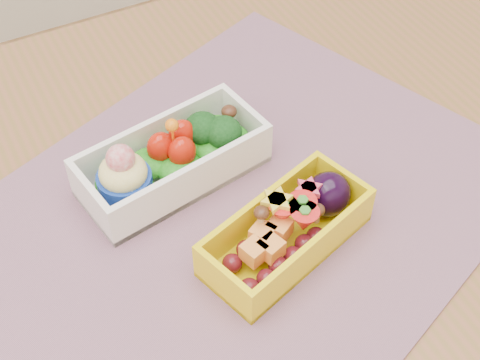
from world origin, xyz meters
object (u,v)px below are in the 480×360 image
bento_white (172,160)px  table (265,294)px  bento_yellow (289,229)px  placemat (235,213)px

bento_white → table: bearing=-74.4°
table → bento_yellow: (0.01, -0.02, 0.12)m
table → bento_yellow: 0.13m
bento_yellow → bento_white: bearing=98.2°
placemat → bento_white: 0.08m
placemat → bento_yellow: (0.02, -0.06, 0.02)m
placemat → bento_yellow: bearing=-65.8°
bento_white → bento_yellow: bento_white is taller
table → bento_white: (-0.05, 0.10, 0.13)m
table → placemat: (-0.01, 0.04, 0.10)m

